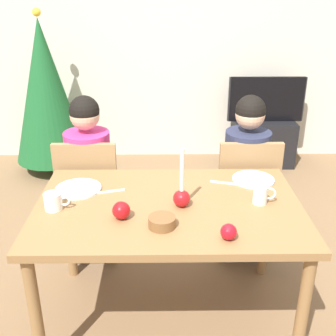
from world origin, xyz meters
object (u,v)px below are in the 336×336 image
(chair_right, at_px, (245,191))
(christmas_tree, at_px, (46,92))
(mug_right, at_px, (261,195))
(apple_near_candle, at_px, (121,210))
(chair_left, at_px, (90,192))
(candle_centerpiece, at_px, (182,195))
(apple_by_left_plate, at_px, (229,232))
(person_left_child, at_px, (90,182))
(tv_stand, at_px, (262,142))
(tv, at_px, (266,99))
(plate_right, at_px, (253,179))
(bowl_walnuts, at_px, (162,222))
(person_right_child, at_px, (245,182))
(mug_left, at_px, (54,201))
(plate_left, at_px, (78,189))
(dining_table, at_px, (168,218))

(chair_right, relative_size, christmas_tree, 0.56)
(mug_right, xyz_separation_m, apple_near_candle, (-0.72, -0.15, -0.01))
(chair_left, xyz_separation_m, candle_centerpiece, (0.59, -0.63, 0.30))
(christmas_tree, relative_size, apple_by_left_plate, 21.12)
(person_left_child, bearing_deg, apple_by_left_plate, -50.76)
(tv_stand, distance_m, apple_by_left_plate, 2.80)
(tv_stand, height_order, apple_by_left_plate, apple_by_left_plate)
(tv, xyz_separation_m, apple_near_candle, (-1.28, -2.44, 0.08))
(tv, relative_size, plate_right, 3.22)
(bowl_walnuts, relative_size, apple_near_candle, 1.46)
(mug_right, bearing_deg, person_right_child, 85.92)
(christmas_tree, bearing_deg, candle_centerpiece, -60.12)
(tv, height_order, apple_near_candle, tv)
(mug_left, xyz_separation_m, mug_right, (1.08, 0.05, 0.01))
(apple_near_candle, bearing_deg, candle_centerpiece, 21.91)
(chair_left, distance_m, candle_centerpiece, 0.92)
(apple_by_left_plate, bearing_deg, plate_right, 68.93)
(plate_left, relative_size, plate_right, 1.05)
(mug_left, bearing_deg, candle_centerpiece, 1.93)
(mug_right, bearing_deg, chair_left, 149.34)
(person_right_child, bearing_deg, apple_near_candle, -134.40)
(chair_right, distance_m, apple_by_left_plate, 1.01)
(person_right_child, height_order, plate_right, person_right_child)
(chair_left, bearing_deg, plate_left, -87.37)
(chair_right, relative_size, bowl_walnuts, 6.85)
(chair_left, relative_size, bowl_walnuts, 6.85)
(plate_right, bearing_deg, tv, 75.00)
(apple_by_left_plate, bearing_deg, mug_right, 57.08)
(dining_table, xyz_separation_m, chair_right, (0.53, 0.61, -0.15))
(christmas_tree, height_order, apple_by_left_plate, christmas_tree)
(chair_right, xyz_separation_m, tv_stand, (0.51, 1.69, -0.27))
(apple_by_left_plate, bearing_deg, candle_centerpiece, 122.78)
(plate_left, height_order, bowl_walnuts, bowl_walnuts)
(chair_left, bearing_deg, candle_centerpiece, -46.65)
(chair_left, xyz_separation_m, person_left_child, (-0.00, 0.03, 0.06))
(chair_left, xyz_separation_m, mug_left, (-0.06, -0.65, 0.28))
(chair_right, bearing_deg, person_left_child, 178.24)
(apple_near_candle, bearing_deg, apple_by_left_plate, -20.63)
(tv_stand, bearing_deg, chair_right, -106.87)
(chair_left, xyz_separation_m, tv, (1.57, 1.69, 0.20))
(christmas_tree, distance_m, plate_right, 2.51)
(christmas_tree, bearing_deg, mug_left, -74.98)
(dining_table, relative_size, bowl_walnuts, 10.66)
(bowl_walnuts, bearing_deg, apple_near_candle, 158.25)
(dining_table, distance_m, person_left_child, 0.83)
(tv_stand, bearing_deg, person_right_child, -107.18)
(plate_right, bearing_deg, bowl_walnuts, -136.79)
(person_left_child, xyz_separation_m, bowl_walnuts, (0.49, -0.86, 0.21))
(chair_left, height_order, plate_right, chair_left)
(dining_table, relative_size, mug_left, 10.44)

